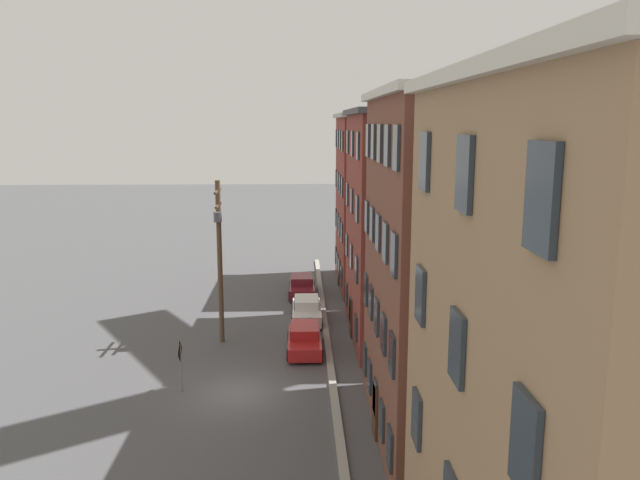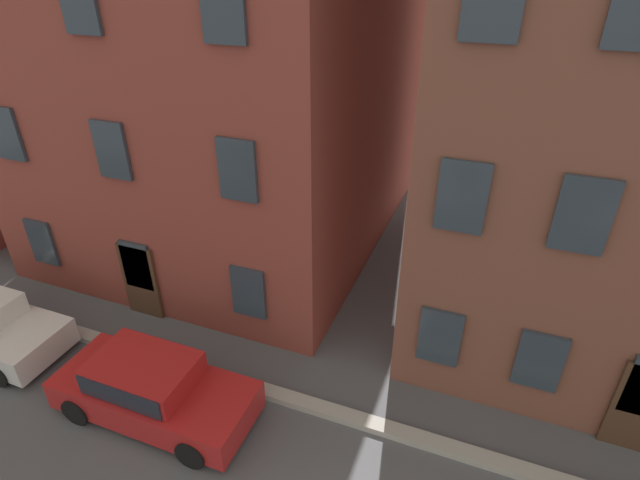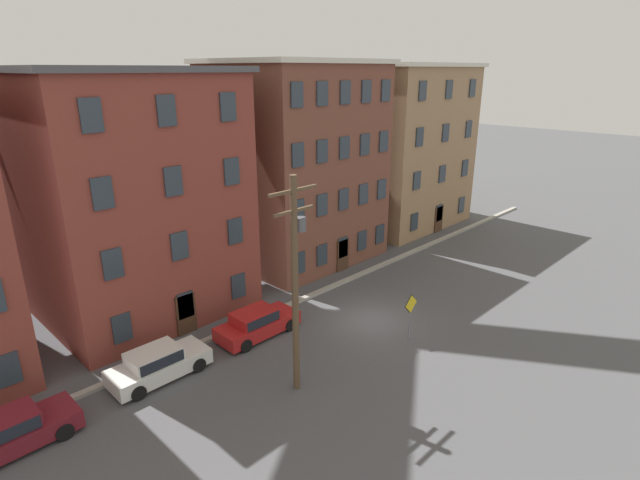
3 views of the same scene
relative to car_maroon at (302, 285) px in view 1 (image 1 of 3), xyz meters
The scene contains 10 objects.
ground_plane 17.09m from the car_maroon, 10.48° to the right, with size 200.00×200.00×0.00m, color #4C4C4F.
kerb_strip 16.86m from the car_maroon, ahead, with size 56.00×0.36×0.16m, color #9E998E.
apartment_corner 10.63m from the car_maroon, 108.41° to the left, with size 10.27×11.62×13.11m.
apartment_midblock 13.59m from the car_maroon, 43.10° to the left, with size 10.55×11.47×13.21m.
apartment_far 23.09m from the car_maroon, 19.47° to the left, with size 10.56×9.57×13.68m.
car_maroon is the anchor object (origin of this frame).
car_white 5.93m from the car_maroon, ahead, with size 4.40×1.92×1.43m.
car_red 11.35m from the car_maroon, ahead, with size 4.40×1.92×1.43m.
caution_sign 17.51m from the car_maroon, 19.21° to the right, with size 1.03×0.08×2.52m.
utility_pole 11.73m from the car_maroon, 25.53° to the right, with size 2.40×0.44×9.33m.
Camera 1 is at (27.44, 2.96, 12.48)m, focal length 35.00 mm.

